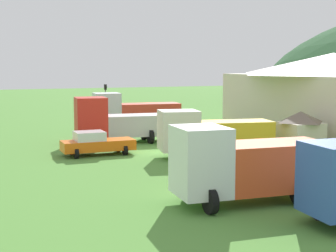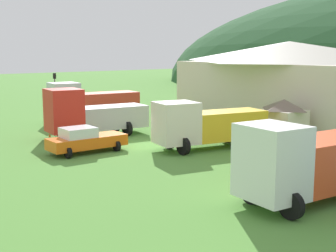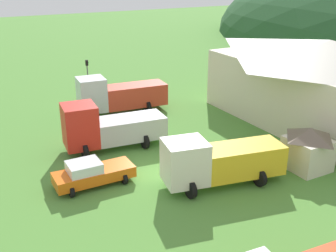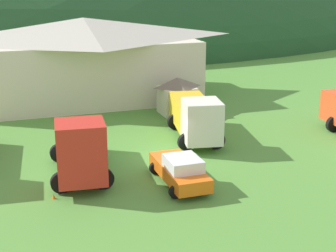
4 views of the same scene
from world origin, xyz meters
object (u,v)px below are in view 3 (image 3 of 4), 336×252
at_px(tow_truck_silver, 117,95).
at_px(depot_building, 324,81).
at_px(crane_truck_red, 106,127).
at_px(play_shed_cream, 308,148).
at_px(heavy_rig_striped, 217,161).
at_px(traffic_cone_near_pickup, 70,146).
at_px(service_pickup_orange, 92,173).
at_px(traffic_light_west, 88,76).

bearing_deg(tow_truck_silver, depot_building, 148.96).
xyz_separation_m(depot_building, crane_truck_red, (-3.65, -18.28, -1.97)).
bearing_deg(play_shed_cream, heavy_rig_striped, -99.79).
height_order(crane_truck_red, traffic_cone_near_pickup, crane_truck_red).
xyz_separation_m(tow_truck_silver, heavy_rig_striped, (15.52, 0.25, -0.11)).
bearing_deg(crane_truck_red, service_pickup_orange, 65.50).
distance_m(heavy_rig_striped, traffic_light_west, 20.40).
relative_size(crane_truck_red, traffic_light_west, 1.84).
distance_m(service_pickup_orange, traffic_light_west, 17.63).
bearing_deg(crane_truck_red, depot_building, 174.72).
bearing_deg(traffic_light_west, crane_truck_red, -12.38).
relative_size(traffic_light_west, traffic_cone_near_pickup, 8.04).
bearing_deg(traffic_cone_near_pickup, traffic_light_west, 153.71).
bearing_deg(depot_building, service_pickup_orange, -86.96).
xyz_separation_m(depot_building, service_pickup_orange, (1.12, -21.09, -2.87)).
distance_m(depot_building, traffic_light_west, 22.11).
bearing_deg(crane_truck_red, heavy_rig_striped, 121.53).
distance_m(crane_truck_red, traffic_light_west, 12.22).
height_order(service_pickup_orange, traffic_light_west, traffic_light_west).
distance_m(play_shed_cream, crane_truck_red, 14.22).
xyz_separation_m(traffic_light_west, traffic_cone_near_pickup, (10.17, -5.02, -2.57)).
bearing_deg(depot_building, crane_truck_red, -101.30).
bearing_deg(crane_truck_red, traffic_light_west, -96.36).
xyz_separation_m(depot_building, traffic_cone_near_pickup, (-5.40, -20.68, -3.70)).
height_order(tow_truck_silver, heavy_rig_striped, tow_truck_silver).
bearing_deg(traffic_cone_near_pickup, service_pickup_orange, -3.56).
height_order(depot_building, play_shed_cream, depot_building).
xyz_separation_m(play_shed_cream, traffic_cone_near_pickup, (-11.29, -12.95, -1.52)).
xyz_separation_m(play_shed_cream, crane_truck_red, (-9.55, -10.54, 0.21)).
distance_m(play_shed_cream, traffic_light_west, 22.90).
distance_m(tow_truck_silver, traffic_cone_near_pickup, 8.35).
relative_size(play_shed_cream, traffic_cone_near_pickup, 5.65).
bearing_deg(traffic_cone_near_pickup, play_shed_cream, 48.90).
height_order(play_shed_cream, tow_truck_silver, tow_truck_silver).
bearing_deg(depot_building, heavy_rig_striped, -71.49).
xyz_separation_m(heavy_rig_striped, traffic_light_west, (-20.34, -1.41, 0.93)).
distance_m(play_shed_cream, heavy_rig_striped, 6.62).
bearing_deg(heavy_rig_striped, traffic_light_west, -74.98).
height_order(play_shed_cream, heavy_rig_striped, heavy_rig_striped).
bearing_deg(play_shed_cream, crane_truck_red, -132.17).
height_order(tow_truck_silver, traffic_light_west, traffic_light_west).
bearing_deg(play_shed_cream, service_pickup_orange, -109.69).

